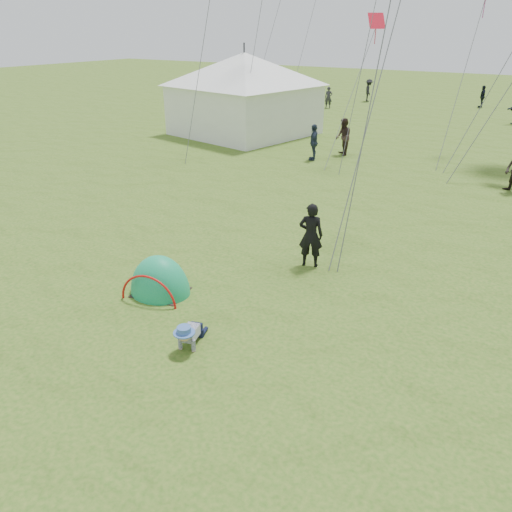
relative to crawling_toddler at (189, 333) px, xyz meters
The scene contains 13 objects.
ground 1.15m from the crawling_toddler, 139.15° to the right, with size 140.00×140.00×0.00m, color #2C5915.
crawling_toddler is the anchor object (origin of this frame).
popup_tent 2.42m from the crawling_toddler, 145.70° to the left, with size 1.47×1.21×1.90m, color #089765.
standing_adult 4.64m from the crawling_toddler, 85.30° to the left, with size 0.63×0.42×1.74m, color black.
event_marquee 21.68m from the crawling_toddler, 120.15° to the left, with size 7.00×7.00×4.81m, color white, non-canonical shape.
crowd_person_0 32.40m from the crawling_toddler, 109.59° to the left, with size 0.58×0.38×1.58m, color #2B2A31.
crowd_person_2 37.22m from the crawling_toddler, 91.35° to the left, with size 0.96×0.40×1.64m, color black.
crowd_person_3 37.06m from the crawling_toddler, 105.00° to the left, with size 1.15×0.66×1.79m, color black.
crowd_person_7 17.15m from the crawling_toddler, 102.90° to the left, with size 0.86×0.67×1.78m, color #342421.
crowd_person_8 15.78m from the crawling_toddler, 107.05° to the left, with size 0.98×0.41×1.67m, color #263045.
crowd_person_9 32.50m from the crawling_toddler, 123.23° to the left, with size 1.08×0.62×1.68m, color black.
crowd_person_10 27.96m from the crawling_toddler, 113.04° to the left, with size 0.83×0.54×1.69m, color #362E26.
diamond_kite_0 19.74m from the crawling_toddler, 100.21° to the left, with size 0.80×0.80×0.00m, color red.
Camera 1 is at (6.34, -5.61, 5.82)m, focal length 35.00 mm.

